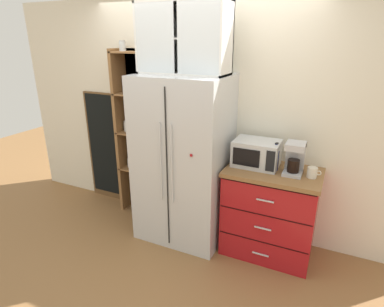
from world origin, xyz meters
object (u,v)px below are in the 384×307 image
(bottle_amber, at_px, (276,157))
(coffee_maker, at_px, (295,158))
(refrigerator, at_px, (184,160))
(bottle_cobalt, at_px, (275,158))
(mug_cream, at_px, (312,172))
(microwave, at_px, (257,153))
(chalkboard_menu, at_px, (107,147))

(bottle_amber, bearing_deg, coffee_maker, -11.53)
(coffee_maker, bearing_deg, refrigerator, -176.08)
(refrigerator, relative_size, bottle_cobalt, 6.48)
(mug_cream, bearing_deg, coffee_maker, 171.55)
(microwave, distance_m, coffee_maker, 0.37)
(coffee_maker, height_order, mug_cream, coffee_maker)
(refrigerator, bearing_deg, mug_cream, 2.28)
(refrigerator, relative_size, chalkboard_menu, 1.22)
(refrigerator, relative_size, microwave, 4.06)
(microwave, bearing_deg, chalkboard_menu, 174.18)
(bottle_cobalt, distance_m, chalkboard_menu, 2.29)
(microwave, distance_m, bottle_amber, 0.19)
(refrigerator, height_order, microwave, refrigerator)
(mug_cream, xyz_separation_m, bottle_amber, (-0.35, 0.06, 0.07))
(microwave, height_order, bottle_amber, bottle_amber)
(mug_cream, bearing_deg, refrigerator, -177.72)
(refrigerator, xyz_separation_m, mug_cream, (1.29, 0.05, 0.07))
(coffee_maker, relative_size, mug_cream, 2.49)
(microwave, xyz_separation_m, chalkboard_menu, (-2.07, 0.21, -0.31))
(mug_cream, relative_size, chalkboard_menu, 0.08)
(bottle_cobalt, bearing_deg, coffee_maker, -0.41)
(coffee_maker, height_order, bottle_amber, coffee_maker)
(coffee_maker, distance_m, bottle_cobalt, 0.18)
(microwave, relative_size, chalkboard_menu, 0.30)
(mug_cream, bearing_deg, microwave, 172.87)
(coffee_maker, bearing_deg, microwave, 173.49)
(bottle_cobalt, bearing_deg, bottle_amber, 90.00)
(refrigerator, xyz_separation_m, bottle_amber, (0.94, 0.11, 0.14))
(microwave, xyz_separation_m, bottle_amber, (0.19, -0.01, -0.01))
(bottle_amber, height_order, chalkboard_menu, chalkboard_menu)
(mug_cream, bearing_deg, chalkboard_menu, 173.91)
(bottle_cobalt, bearing_deg, chalkboard_menu, 173.64)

